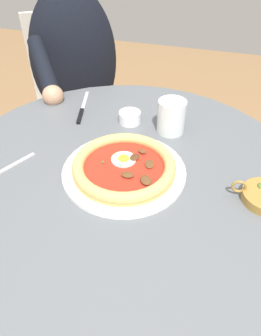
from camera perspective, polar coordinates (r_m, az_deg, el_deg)
name	(u,v)px	position (r m, az deg, el deg)	size (l,w,h in m)	color
ground_plane	(126,305)	(1.37, -0.77, -23.99)	(6.00, 6.00, 0.02)	olive
dining_table	(125,208)	(0.88, -1.11, -7.39)	(0.91, 0.91, 0.73)	#565B60
pizza_on_plate	(124,167)	(0.74, -1.18, 0.17)	(0.30, 0.30, 0.04)	white
water_glass	(171,119)	(0.88, 7.52, 9.05)	(0.08, 0.08, 0.10)	silver
steak_knife	(82,111)	(1.00, -9.03, 10.35)	(0.20, 0.07, 0.01)	silver
ramekin_capers	(130,117)	(0.93, -0.13, 9.46)	(0.06, 0.06, 0.03)	white
fork_utensil	(6,169)	(0.82, -22.06, -0.15)	(0.15, 0.08, 0.00)	#BCBCC1
diner_person	(80,105)	(1.45, -9.41, 11.35)	(0.58, 0.44, 1.20)	#282833
cafe_chair_diner	(75,93)	(1.59, -10.32, 13.51)	(0.56, 0.56, 0.88)	beige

